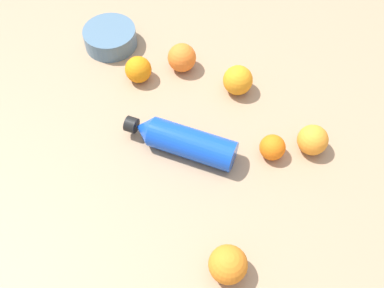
{
  "coord_description": "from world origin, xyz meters",
  "views": [
    {
      "loc": [
        -0.15,
        0.6,
        0.91
      ],
      "look_at": [
        -0.03,
        0.01,
        0.04
      ],
      "focal_mm": 42.61,
      "sensor_mm": 36.0,
      "label": 1
    }
  ],
  "objects_px": {
    "orange_1": "(272,147)",
    "orange_4": "(228,264)",
    "orange_2": "(138,70)",
    "orange_0": "(313,140)",
    "orange_3": "(182,58)",
    "orange_5": "(238,80)",
    "ceramic_bowl": "(110,37)",
    "water_bottle": "(183,141)"
  },
  "relations": [
    {
      "from": "orange_4",
      "to": "orange_5",
      "type": "distance_m",
      "value": 0.48
    },
    {
      "from": "orange_3",
      "to": "orange_1",
      "type": "bearing_deg",
      "value": 138.35
    },
    {
      "from": "orange_3",
      "to": "orange_2",
      "type": "bearing_deg",
      "value": 30.6
    },
    {
      "from": "orange_2",
      "to": "orange_5",
      "type": "relative_size",
      "value": 0.91
    },
    {
      "from": "orange_0",
      "to": "ceramic_bowl",
      "type": "distance_m",
      "value": 0.62
    },
    {
      "from": "orange_3",
      "to": "ceramic_bowl",
      "type": "height_order",
      "value": "orange_3"
    },
    {
      "from": "orange_0",
      "to": "water_bottle",
      "type": "bearing_deg",
      "value": 11.76
    },
    {
      "from": "orange_2",
      "to": "ceramic_bowl",
      "type": "bearing_deg",
      "value": -44.75
    },
    {
      "from": "orange_1",
      "to": "orange_4",
      "type": "xyz_separation_m",
      "value": [
        0.06,
        0.3,
        0.01
      ]
    },
    {
      "from": "orange_2",
      "to": "orange_0",
      "type": "bearing_deg",
      "value": 163.14
    },
    {
      "from": "water_bottle",
      "to": "orange_0",
      "type": "bearing_deg",
      "value": -158.23
    },
    {
      "from": "orange_2",
      "to": "orange_4",
      "type": "bearing_deg",
      "value": 123.13
    },
    {
      "from": "orange_0",
      "to": "orange_4",
      "type": "relative_size",
      "value": 0.93
    },
    {
      "from": "orange_2",
      "to": "orange_4",
      "type": "distance_m",
      "value": 0.56
    },
    {
      "from": "orange_0",
      "to": "orange_1",
      "type": "xyz_separation_m",
      "value": [
        0.09,
        0.04,
        -0.01
      ]
    },
    {
      "from": "water_bottle",
      "to": "ceramic_bowl",
      "type": "height_order",
      "value": "water_bottle"
    },
    {
      "from": "orange_2",
      "to": "orange_3",
      "type": "xyz_separation_m",
      "value": [
        -0.1,
        -0.06,
        0.0
      ]
    },
    {
      "from": "orange_5",
      "to": "orange_1",
      "type": "bearing_deg",
      "value": 120.2
    },
    {
      "from": "orange_0",
      "to": "orange_4",
      "type": "xyz_separation_m",
      "value": [
        0.15,
        0.33,
        0.0
      ]
    },
    {
      "from": "orange_4",
      "to": "orange_5",
      "type": "height_order",
      "value": "orange_4"
    },
    {
      "from": "orange_0",
      "to": "orange_5",
      "type": "relative_size",
      "value": 0.94
    },
    {
      "from": "water_bottle",
      "to": "orange_5",
      "type": "bearing_deg",
      "value": -105.42
    },
    {
      "from": "orange_0",
      "to": "orange_3",
      "type": "bearing_deg",
      "value": -29.45
    },
    {
      "from": "water_bottle",
      "to": "orange_2",
      "type": "distance_m",
      "value": 0.26
    },
    {
      "from": "orange_3",
      "to": "orange_5",
      "type": "bearing_deg",
      "value": 162.1
    },
    {
      "from": "orange_0",
      "to": "orange_4",
      "type": "height_order",
      "value": "orange_4"
    },
    {
      "from": "water_bottle",
      "to": "orange_4",
      "type": "bearing_deg",
      "value": 128.57
    },
    {
      "from": "orange_1",
      "to": "orange_5",
      "type": "xyz_separation_m",
      "value": [
        0.11,
        -0.18,
        0.01
      ]
    },
    {
      "from": "orange_4",
      "to": "orange_5",
      "type": "bearing_deg",
      "value": -84.33
    },
    {
      "from": "orange_3",
      "to": "orange_5",
      "type": "xyz_separation_m",
      "value": [
        -0.16,
        0.05,
        0.0
      ]
    },
    {
      "from": "orange_5",
      "to": "ceramic_bowl",
      "type": "height_order",
      "value": "orange_5"
    },
    {
      "from": "orange_1",
      "to": "orange_2",
      "type": "bearing_deg",
      "value": -25.3
    },
    {
      "from": "water_bottle",
      "to": "orange_4",
      "type": "xyz_separation_m",
      "value": [
        -0.15,
        0.27,
        0.0
      ]
    },
    {
      "from": "orange_1",
      "to": "orange_5",
      "type": "distance_m",
      "value": 0.21
    },
    {
      "from": "orange_1",
      "to": "ceramic_bowl",
      "type": "distance_m",
      "value": 0.56
    },
    {
      "from": "orange_3",
      "to": "orange_5",
      "type": "distance_m",
      "value": 0.16
    },
    {
      "from": "orange_5",
      "to": "orange_4",
      "type": "bearing_deg",
      "value": 95.67
    },
    {
      "from": "orange_1",
      "to": "orange_2",
      "type": "height_order",
      "value": "orange_2"
    },
    {
      "from": "orange_0",
      "to": "orange_1",
      "type": "distance_m",
      "value": 0.1
    },
    {
      "from": "orange_0",
      "to": "orange_2",
      "type": "xyz_separation_m",
      "value": [
        0.46,
        -0.14,
        -0.0
      ]
    },
    {
      "from": "orange_1",
      "to": "orange_2",
      "type": "distance_m",
      "value": 0.41
    },
    {
      "from": "orange_5",
      "to": "orange_2",
      "type": "bearing_deg",
      "value": 2.3
    }
  ]
}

